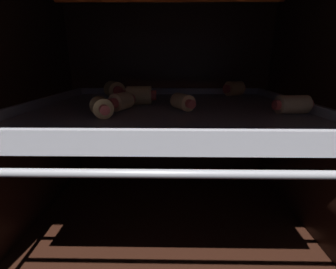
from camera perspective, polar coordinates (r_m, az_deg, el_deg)
The scene contains 14 objects.
ground_plane at distance 46.58cm, azimuth -0.05°, elevation -21.16°, with size 51.72×48.38×1.20cm, color black.
oven_wall_back at distance 60.64cm, azimuth 0.32°, elevation 9.91°, with size 51.72×1.20×41.32cm, color black.
oven_wall_left at distance 45.44cm, azimuth -33.95°, elevation 4.57°, with size 1.20×45.98×41.32cm, color black.
oven_wall_right at distance 44.75cm, azimuth 34.42°, elevation 4.34°, with size 1.20×45.98×41.32cm, color black.
oven_rack_mid at distance 37.48cm, azimuth -0.06°, elevation 4.45°, with size 47.12×45.06×0.72cm.
baking_tray_mid at distance 37.28cm, azimuth -0.06°, elevation 5.97°, with size 41.86×35.45×2.37cm.
pig_in_blanket_mid_0 at distance 36.64cm, azimuth 28.26°, elevation 6.49°, with size 5.52×3.10×2.55cm.
pig_in_blanket_mid_1 at distance 52.88cm, azimuth 15.95°, elevation 10.81°, with size 5.02×4.15×3.08cm.
pig_in_blanket_mid_2 at distance 48.55cm, azimuth -13.00°, elevation 10.64°, with size 4.84×5.52×3.29cm.
pig_in_blanket_mid_3 at distance 35.60cm, azimuth -11.42°, elevation 7.95°, with size 3.65×5.44×2.58cm.
pig_in_blanket_mid_4 at distance 35.21cm, azimuth 3.64°, elevation 8.01°, with size 3.74×5.36×2.41cm.
pig_in_blanket_mid_5 at distance 39.97cm, azimuth -7.07°, elevation 9.49°, with size 5.80×3.24×3.09cm.
pig_in_blanket_mid_6 at distance 44.86cm, azimuth -8.14°, elevation 9.90°, with size 3.75×6.01×2.50cm.
pig_in_blanket_mid_7 at distance 31.48cm, azimuth -16.04°, elevation 6.44°, with size 3.69×4.87×2.57cm.
Camera 1 is at (0.62, -36.57, 28.25)cm, focal length 24.83 mm.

